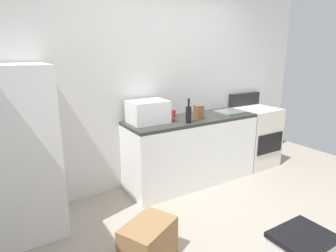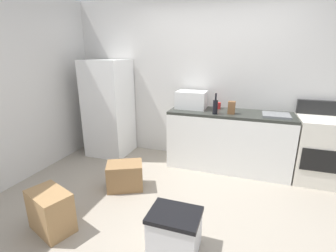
# 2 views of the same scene
# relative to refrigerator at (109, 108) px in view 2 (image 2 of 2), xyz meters

# --- Properties ---
(ground_plane) EXTENTS (6.00, 6.00, 0.00)m
(ground_plane) POSITION_rel_refrigerator_xyz_m (1.75, -1.15, -0.82)
(ground_plane) COLOR #9E9384
(wall_back) EXTENTS (5.00, 0.10, 2.60)m
(wall_back) POSITION_rel_refrigerator_xyz_m (1.75, 0.40, 0.48)
(wall_back) COLOR silver
(wall_back) RESTS_ON ground_plane
(wall_left) EXTENTS (0.10, 3.20, 2.60)m
(wall_left) POSITION_rel_refrigerator_xyz_m (-0.70, -1.15, 0.48)
(wall_left) COLOR silver
(wall_left) RESTS_ON ground_plane
(kitchen_counter) EXTENTS (1.80, 0.60, 0.90)m
(kitchen_counter) POSITION_rel_refrigerator_xyz_m (2.05, 0.05, -0.37)
(kitchen_counter) COLOR white
(kitchen_counter) RESTS_ON ground_plane
(refrigerator) EXTENTS (0.68, 0.66, 1.64)m
(refrigerator) POSITION_rel_refrigerator_xyz_m (0.00, 0.00, 0.00)
(refrigerator) COLOR white
(refrigerator) RESTS_ON ground_plane
(stove_oven) EXTENTS (0.60, 0.61, 1.10)m
(stove_oven) POSITION_rel_refrigerator_xyz_m (3.27, 0.06, -0.35)
(stove_oven) COLOR silver
(stove_oven) RESTS_ON ground_plane
(microwave) EXTENTS (0.46, 0.34, 0.27)m
(microwave) POSITION_rel_refrigerator_xyz_m (1.44, 0.12, 0.22)
(microwave) COLOR white
(microwave) RESTS_ON kitchen_counter
(sink_basin) EXTENTS (0.36, 0.32, 0.03)m
(sink_basin) POSITION_rel_refrigerator_xyz_m (2.68, 0.00, 0.10)
(sink_basin) COLOR slate
(sink_basin) RESTS_ON kitchen_counter
(wine_bottle) EXTENTS (0.07, 0.07, 0.30)m
(wine_bottle) POSITION_rel_refrigerator_xyz_m (1.85, -0.15, 0.19)
(wine_bottle) COLOR black
(wine_bottle) RESTS_ON kitchen_counter
(coffee_mug) EXTENTS (0.08, 0.08, 0.10)m
(coffee_mug) POSITION_rel_refrigerator_xyz_m (1.85, 0.21, 0.13)
(coffee_mug) COLOR red
(coffee_mug) RESTS_ON kitchen_counter
(knife_block) EXTENTS (0.10, 0.10, 0.18)m
(knife_block) POSITION_rel_refrigerator_xyz_m (2.07, -0.06, 0.17)
(knife_block) COLOR brown
(knife_block) RESTS_ON kitchen_counter
(cardboard_box_large) EXTENTS (0.52, 0.42, 0.43)m
(cardboard_box_large) POSITION_rel_refrigerator_xyz_m (0.51, -1.96, -0.60)
(cardboard_box_large) COLOR #A37A4C
(cardboard_box_large) RESTS_ON ground_plane
(cardboard_box_medium) EXTENTS (0.55, 0.49, 0.35)m
(cardboard_box_medium) POSITION_rel_refrigerator_xyz_m (0.83, -1.01, -0.64)
(cardboard_box_medium) COLOR olive
(cardboard_box_medium) RESTS_ON ground_plane
(storage_bin) EXTENTS (0.46, 0.36, 0.38)m
(storage_bin) POSITION_rel_refrigerator_xyz_m (1.76, -1.80, -0.63)
(storage_bin) COLOR silver
(storage_bin) RESTS_ON ground_plane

